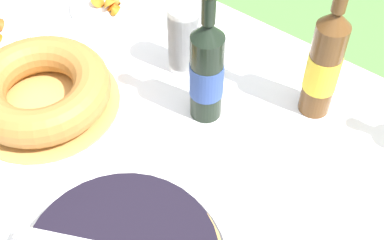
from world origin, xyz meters
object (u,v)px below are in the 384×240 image
(bundt_cake, at_px, (40,90))
(juice_bottle_red, at_px, (207,71))
(snack_plate_right, at_px, (113,3))
(cider_bottle_amber, at_px, (324,63))
(cup_stack, at_px, (183,38))

(bundt_cake, relative_size, juice_bottle_red, 1.03)
(juice_bottle_red, bearing_deg, snack_plate_right, 159.92)
(cider_bottle_amber, xyz_separation_m, snack_plate_right, (-0.61, -0.00, -0.12))
(cup_stack, height_order, snack_plate_right, cup_stack)
(cider_bottle_amber, bearing_deg, snack_plate_right, -179.76)
(juice_bottle_red, bearing_deg, cider_bottle_amber, 40.50)
(bundt_cake, bearing_deg, cider_bottle_amber, 36.45)
(cider_bottle_amber, relative_size, juice_bottle_red, 1.05)
(bundt_cake, height_order, cider_bottle_amber, cider_bottle_amber)
(cup_stack, distance_m, cider_bottle_amber, 0.33)
(bundt_cake, bearing_deg, snack_plate_right, 108.51)
(cup_stack, bearing_deg, juice_bottle_red, -33.68)
(snack_plate_right, bearing_deg, cider_bottle_amber, 0.24)
(bundt_cake, height_order, snack_plate_right, bundt_cake)
(cup_stack, relative_size, snack_plate_right, 0.74)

